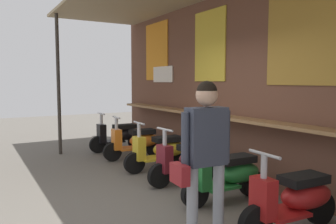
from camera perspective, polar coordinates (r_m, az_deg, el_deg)
The scene contains 9 objects.
ground_plane at distance 4.84m, azimuth -3.53°, elevation -15.56°, with size 26.52×26.52×0.00m, color #605B54.
market_stall_facade at distance 5.60m, azimuth 13.52°, elevation 6.94°, with size 9.47×2.56×3.37m.
scooter_black at distance 8.38m, azimuth -8.19°, elevation -3.94°, with size 0.46×1.40×0.97m.
scooter_orange at distance 7.48m, azimuth -5.27°, elevation -5.03°, with size 0.49×1.40×0.97m.
scooter_yellow at distance 6.50m, azimuth -1.04°, elevation -6.57°, with size 0.46×1.40×0.97m.
scooter_maroon at distance 5.73m, azimuth 3.57°, elevation -8.19°, with size 0.46×1.40×0.97m.
scooter_green at distance 4.93m, azimuth 10.47°, elevation -10.50°, with size 0.46×1.40×0.97m.
scooter_red at distance 4.18m, azimuth 21.03°, elevation -13.68°, with size 0.50×1.40×0.97m.
shopper_with_handbag at distance 3.49m, azimuth 6.37°, elevation -5.67°, with size 0.27×0.67×1.73m.
Camera 1 is at (4.04, -2.04, 1.72)m, focal length 35.53 mm.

